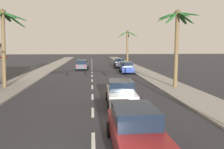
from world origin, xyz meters
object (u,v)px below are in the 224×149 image
Objects in this scene: sedan_lead_at_stop_bar at (135,128)px; sedan_parked_nearest_kerb at (119,63)px; sedan_parked_mid_kerb at (127,67)px; sedan_oncoming_far at (82,65)px; sedan_third_in_queue at (121,93)px; palm_right_farthest at (127,41)px; palm_right_second at (177,32)px; palm_left_second at (4,31)px.

sedan_lead_at_stop_bar is 34.03m from sedan_parked_nearest_kerb.
sedan_parked_mid_kerb is at bearing -90.63° from sedan_parked_nearest_kerb.
sedan_oncoming_far is at bearing 140.38° from sedan_parked_mid_kerb.
palm_right_farthest is at bearing 80.22° from sedan_third_in_queue.
sedan_oncoming_far is 20.78m from palm_right_second.
palm_left_second is at bearing -123.02° from sedan_parked_nearest_kerb.
palm_right_farthest is (0.04, 29.10, -0.16)m from palm_right_second.
sedan_oncoming_far is 1.01× the size of sedan_parked_mid_kerb.
palm_left_second is (-13.16, -11.13, 4.52)m from sedan_parked_mid_kerb.
palm_right_farthest is (2.66, 7.44, 4.23)m from sedan_parked_nearest_kerb.
palm_right_second reaches higher than sedan_parked_mid_kerb.
sedan_parked_mid_kerb is at bearing 102.37° from palm_right_second.
sedan_lead_at_stop_bar is 6.63m from sedan_third_in_queue.
sedan_oncoming_far is at bearing 69.00° from palm_left_second.
sedan_third_in_queue is 12.87m from palm_left_second.
sedan_parked_nearest_kerb is 0.61× the size of palm_left_second.
sedan_third_in_queue is 27.42m from sedan_parked_nearest_kerb.
sedan_parked_nearest_kerb is (6.85, 3.69, 0.00)m from sedan_oncoming_far.
palm_left_second is at bearing 145.57° from sedan_third_in_queue.
sedan_oncoming_far and sedan_parked_mid_kerb have the same top height.
palm_right_farthest is at bearing 81.32° from sedan_lead_at_stop_bar.
palm_right_second is (15.88, -1.26, -0.13)m from palm_left_second.
palm_right_second reaches higher than sedan_lead_at_stop_bar.
palm_right_farthest is (5.98, 34.65, 4.23)m from sedan_third_in_queue.
sedan_lead_at_stop_bar is 0.61× the size of palm_right_second.
palm_right_farthest reaches higher than sedan_lead_at_stop_bar.
sedan_lead_at_stop_bar and sedan_parked_mid_kerb have the same top height.
sedan_parked_nearest_kerb is at bearing 83.86° from sedan_lead_at_stop_bar.
palm_right_second is (6.26, 12.18, 4.39)m from sedan_lead_at_stop_bar.
palm_right_second is (2.72, -12.39, 4.39)m from sedan_parked_mid_kerb.
sedan_lead_at_stop_bar is 0.99× the size of sedan_parked_nearest_kerb.
palm_right_second is at bearing 43.11° from sedan_third_in_queue.
sedan_lead_at_stop_bar is at bearing -117.20° from palm_right_second.
palm_right_farthest is at bearing 49.50° from sedan_oncoming_far.
sedan_lead_at_stop_bar is 14.38m from palm_right_second.
sedan_lead_at_stop_bar is 41.97m from palm_right_farthest.
sedan_oncoming_far is at bearing 98.52° from sedan_third_in_queue.
palm_left_second is (-13.26, -20.40, 4.52)m from sedan_parked_nearest_kerb.
palm_left_second reaches higher than sedan_lead_at_stop_bar.
palm_left_second is at bearing -139.77° from sedan_parked_mid_kerb.
sedan_parked_mid_kerb is 13.42m from palm_right_second.
sedan_third_in_queue is at bearing -34.43° from palm_left_second.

